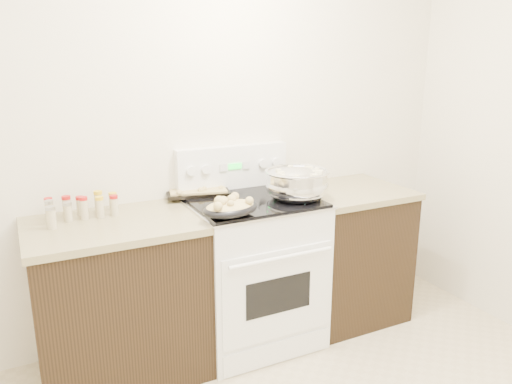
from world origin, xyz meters
TOP-DOWN VIEW (x-y plane):
  - room_shell at (0.00, 0.00)m, footprint 4.10×3.60m
  - counter_left at (-0.48, 1.43)m, footprint 0.93×0.67m
  - counter_right at (1.08, 1.43)m, footprint 0.73×0.67m
  - kitchen_range at (0.35, 1.42)m, footprint 0.78×0.73m
  - mixing_bowl at (0.60, 1.32)m, footprint 0.49×0.49m
  - roasting_pan at (0.09, 1.17)m, footprint 0.36×0.28m
  - baking_sheet at (0.10, 1.70)m, footprint 0.44×0.36m
  - wooden_spoon at (0.19, 1.33)m, footprint 0.10×0.27m
  - blue_ladle at (0.59, 1.22)m, footprint 0.19×0.22m
  - spice_jars at (-0.63, 1.57)m, footprint 0.40×0.23m

SIDE VIEW (x-z plane):
  - counter_left at x=-0.48m, z-range 0.00..0.92m
  - counter_right at x=1.08m, z-range 0.00..0.92m
  - kitchen_range at x=0.35m, z-range -0.12..1.10m
  - wooden_spoon at x=0.19m, z-range 0.93..0.98m
  - baking_sheet at x=0.10m, z-range 0.93..0.99m
  - blue_ladle at x=0.59m, z-range 0.93..1.02m
  - spice_jars at x=-0.63m, z-range 0.92..1.05m
  - roasting_pan at x=0.09m, z-range 0.93..1.05m
  - mixing_bowl at x=0.60m, z-range 0.92..1.15m
  - room_shell at x=0.00m, z-range 0.33..3.08m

